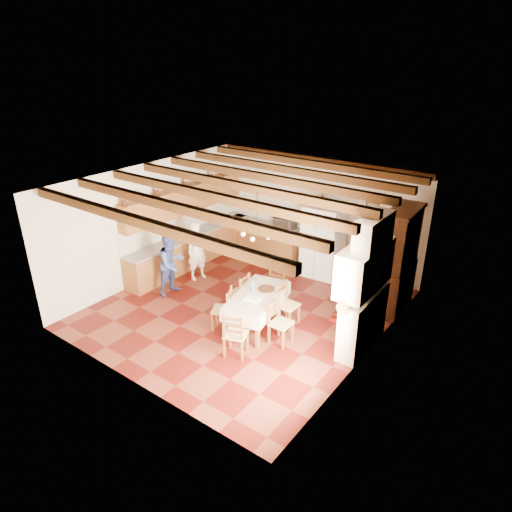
{
  "coord_description": "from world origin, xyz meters",
  "views": [
    {
      "loc": [
        5.67,
        -7.24,
        5.47
      ],
      "look_at": [
        0.1,
        0.3,
        1.25
      ],
      "focal_mm": 32.0,
      "sensor_mm": 36.0,
      "label": 1
    }
  ],
  "objects": [
    {
      "name": "upper_cabinets",
      "position": [
        -2.83,
        1.05,
        1.85
      ],
      "size": [
        0.35,
        4.2,
        0.7
      ],
      "primitive_type": "cube",
      "color": "brown",
      "rests_on": "ground"
    },
    {
      "name": "chandelier",
      "position": [
        0.65,
        -0.4,
        2.25
      ],
      "size": [
        0.47,
        0.47,
        0.03
      ],
      "primitive_type": "torus",
      "color": "black",
      "rests_on": "ground"
    },
    {
      "name": "wall_front",
      "position": [
        0.0,
        -3.26,
        1.5
      ],
      "size": [
        6.0,
        0.02,
        3.0
      ],
      "primitive_type": "cube",
      "color": "beige",
      "rests_on": "ground"
    },
    {
      "name": "wall_back",
      "position": [
        0.0,
        3.26,
        1.5
      ],
      "size": [
        6.0,
        0.02,
        3.0
      ],
      "primitive_type": "cube",
      "color": "beige",
      "rests_on": "ground"
    },
    {
      "name": "wall_right",
      "position": [
        3.01,
        0.0,
        1.5
      ],
      "size": [
        0.02,
        6.5,
        3.0
      ],
      "primitive_type": "cube",
      "color": "beige",
      "rests_on": "ground"
    },
    {
      "name": "refrigerator",
      "position": [
        0.55,
        2.62,
        0.96
      ],
      "size": [
        1.0,
        0.84,
        1.92
      ],
      "primitive_type": "cube",
      "rotation": [
        0.0,
        0.0,
        0.06
      ],
      "color": "white",
      "rests_on": "floor"
    },
    {
      "name": "countertop_back",
      "position": [
        -1.55,
        2.95,
        0.88
      ],
      "size": [
        2.34,
        0.62,
        0.04
      ],
      "primitive_type": "cube",
      "color": "gray",
      "rests_on": "lower_cabinets_back"
    },
    {
      "name": "chair_left_near",
      "position": [
        0.12,
        -0.95,
        0.48
      ],
      "size": [
        0.55,
        0.55,
        0.96
      ],
      "primitive_type": null,
      "rotation": [
        0.0,
        0.0,
        -1.11
      ],
      "color": "brown",
      "rests_on": "floor"
    },
    {
      "name": "wall_left",
      "position": [
        -3.01,
        0.0,
        1.5
      ],
      "size": [
        0.02,
        6.5,
        3.0
      ],
      "primitive_type": "cube",
      "color": "beige",
      "rests_on": "ground"
    },
    {
      "name": "person_woman_red",
      "position": [
        1.98,
        0.83,
        0.75
      ],
      "size": [
        0.57,
        0.94,
        1.5
      ],
      "primitive_type": "imported",
      "rotation": [
        0.0,
        0.0,
        -1.33
      ],
      "color": "red",
      "rests_on": "floor"
    },
    {
      "name": "chair_left_far",
      "position": [
        -0.03,
        -0.2,
        0.48
      ],
      "size": [
        0.44,
        0.46,
        0.96
      ],
      "primitive_type": null,
      "rotation": [
        0.0,
        0.0,
        -1.47
      ],
      "color": "brown",
      "rests_on": "floor"
    },
    {
      "name": "backsplash_left",
      "position": [
        -2.98,
        1.05,
        1.2
      ],
      "size": [
        0.03,
        4.3,
        0.6
      ],
      "primitive_type": "cube",
      "color": "beige",
      "rests_on": "ground"
    },
    {
      "name": "floor",
      "position": [
        0.0,
        0.0,
        -0.01
      ],
      "size": [
        6.0,
        6.5,
        0.02
      ],
      "primitive_type": "cube",
      "color": "#4B0E0A",
      "rests_on": "ground"
    },
    {
      "name": "microwave",
      "position": [
        -0.85,
        2.95,
        1.06
      ],
      "size": [
        0.59,
        0.41,
        0.32
      ],
      "primitive_type": "imported",
      "rotation": [
        0.0,
        0.0,
        0.03
      ],
      "color": "silver",
      "rests_on": "countertop_back"
    },
    {
      "name": "person_man",
      "position": [
        -1.94,
        0.51,
        0.78
      ],
      "size": [
        0.53,
        0.66,
        1.57
      ],
      "primitive_type": "imported",
      "rotation": [
        0.0,
        0.0,
        1.27
      ],
      "color": "white",
      "rests_on": "floor"
    },
    {
      "name": "backsplash_back",
      "position": [
        -1.55,
        3.23,
        1.2
      ],
      "size": [
        2.3,
        0.03,
        0.6
      ],
      "primitive_type": "cube",
      "color": "beige",
      "rests_on": "ground"
    },
    {
      "name": "chair_right_near",
      "position": [
        1.43,
        -0.65,
        0.48
      ],
      "size": [
        0.41,
        0.43,
        0.96
      ],
      "primitive_type": null,
      "rotation": [
        0.0,
        0.0,
        1.58
      ],
      "color": "brown",
      "rests_on": "floor"
    },
    {
      "name": "wall_picture",
      "position": [
        1.55,
        3.23,
        1.85
      ],
      "size": [
        0.34,
        0.03,
        0.42
      ],
      "primitive_type": "cube",
      "color": "black",
      "rests_on": "ground"
    },
    {
      "name": "countertop_left",
      "position": [
        -2.7,
        1.05,
        0.88
      ],
      "size": [
        0.62,
        4.3,
        0.04
      ],
      "primitive_type": "cube",
      "color": "gray",
      "rests_on": "lower_cabinets_left"
    },
    {
      "name": "lower_cabinets_left",
      "position": [
        -2.7,
        1.05,
        0.43
      ],
      "size": [
        0.6,
        4.3,
        0.86
      ],
      "primitive_type": "cube",
      "color": "brown",
      "rests_on": "ground"
    },
    {
      "name": "ceiling_beams",
      "position": [
        0.0,
        0.0,
        2.91
      ],
      "size": [
        6.0,
        6.3,
        0.16
      ],
      "primitive_type": null,
      "color": "#391F0D",
      "rests_on": "ground"
    },
    {
      "name": "lower_cabinets_back",
      "position": [
        -1.55,
        2.95,
        0.43
      ],
      "size": [
        2.3,
        0.6,
        0.86
      ],
      "primitive_type": "cube",
      "color": "brown",
      "rests_on": "ground"
    },
    {
      "name": "fridge_vase",
      "position": [
        0.45,
        2.62,
        2.05
      ],
      "size": [
        0.33,
        0.33,
        0.28
      ],
      "primitive_type": "imported",
      "rotation": [
        0.0,
        0.0,
        -0.29
      ],
      "color": "#35170D",
      "rests_on": "refrigerator"
    },
    {
      "name": "fireplace",
      "position": [
        2.72,
        0.2,
        1.4
      ],
      "size": [
        0.56,
        1.6,
        2.8
      ],
      "primitive_type": null,
      "color": "beige",
      "rests_on": "ground"
    },
    {
      "name": "chair_right_far",
      "position": [
        1.16,
        0.03,
        0.48
      ],
      "size": [
        0.42,
        0.43,
        0.96
      ],
      "primitive_type": null,
      "rotation": [
        0.0,
        0.0,
        1.53
      ],
      "color": "brown",
      "rests_on": "floor"
    },
    {
      "name": "ceiling",
      "position": [
        0.0,
        0.0,
        3.01
      ],
      "size": [
        6.0,
        6.5,
        0.02
      ],
      "primitive_type": "cube",
      "color": "silver",
      "rests_on": "ground"
    },
    {
      "name": "chair_end_far",
      "position": [
        0.39,
        0.59,
        0.48
      ],
      "size": [
        0.45,
        0.43,
        0.96
      ],
      "primitive_type": null,
      "rotation": [
        0.0,
        0.0,
        0.07
      ],
      "color": "brown",
      "rests_on": "floor"
    },
    {
      "name": "dining_table",
      "position": [
        0.65,
        -0.4,
        0.67
      ],
      "size": [
        1.22,
        1.86,
        0.75
      ],
      "rotation": [
        0.0,
        0.0,
        0.21
      ],
      "color": "white",
      "rests_on": "floor"
    },
    {
      "name": "chair_end_near",
      "position": [
        0.94,
        -1.5,
        0.48
      ],
      "size": [
        0.53,
        0.52,
        0.96
      ],
      "primitive_type": null,
      "rotation": [
        0.0,
        0.0,
        3.5
      ],
      "color": "brown",
      "rests_on": "floor"
    },
    {
      "name": "person_woman_blue",
      "position": [
        -1.89,
        -0.44,
        0.78
      ],
      "size": [
        0.61,
        0.77,
        1.56
      ],
      "primitive_type": "imported",
      "rotation": [
        0.0,
        0.0,
        1.54
      ],
      "color": "#3C4C8D",
      "rests_on": "floor"
    },
    {
      "name": "hutch",
      "position": [
        2.75,
        2.06,
        1.21
      ],
      "size": [
        0.61,
        1.36,
        2.43
      ],
      "primitive_type": null,
      "rotation": [
        0.0,
        0.0,
        0.04
      ],
      "color": "#35170D",
      "rests_on": "floor"
    }
  ]
}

